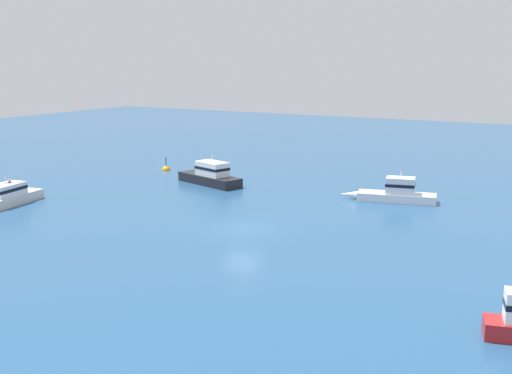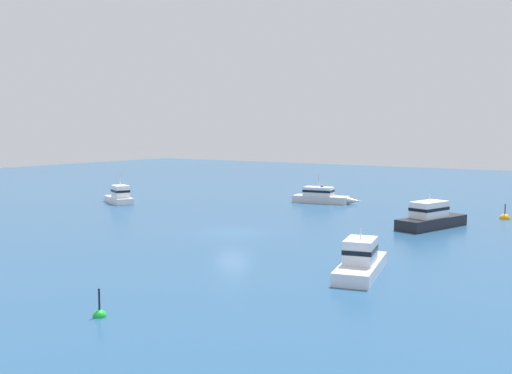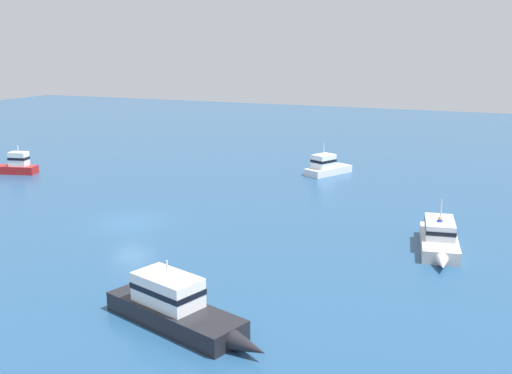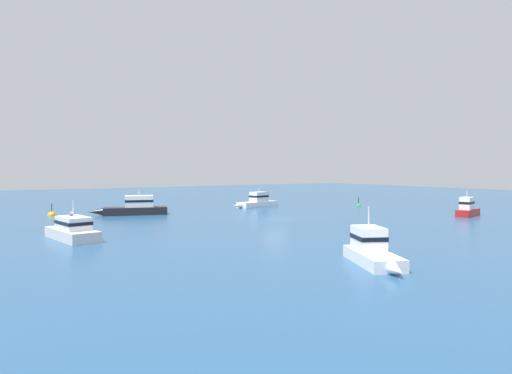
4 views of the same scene
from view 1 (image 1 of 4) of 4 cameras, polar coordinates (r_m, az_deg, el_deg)
The scene contains 5 objects.
ground_plane at distance 41.50m, azimuth -1.22°, elevation -3.78°, with size 160.00×160.00×0.00m, color navy.
launch_1 at distance 56.19m, azimuth -4.27°, elevation 1.07°, with size 3.83×8.25×2.72m.
motor_cruiser at distance 51.93m, azimuth -21.33°, elevation -0.69°, with size 7.08×2.90×2.81m.
cabin_cruiser_1 at distance 50.36m, azimuth 12.47°, elevation -0.50°, with size 3.15×7.50×2.44m.
mooring_buoy at distance 63.77m, azimuth -8.11°, elevation 1.52°, with size 0.87×0.87×1.70m.
Camera 1 is at (34.26, 20.72, 10.93)m, focal length 44.34 mm.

